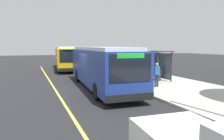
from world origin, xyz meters
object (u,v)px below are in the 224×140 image
(route_sign_post, at_px, (147,62))
(waiting_bench, at_px, (154,74))
(transit_bus_main, at_px, (101,66))
(transit_bus_second, at_px, (66,57))
(pedestrian_commuter, at_px, (157,73))

(route_sign_post, bearing_deg, waiting_bench, 139.17)
(transit_bus_main, xyz_separation_m, route_sign_post, (1.83, 2.71, 0.34))
(waiting_bench, relative_size, route_sign_post, 0.57)
(transit_bus_second, distance_m, route_sign_post, 15.60)
(waiting_bench, bearing_deg, pedestrian_commuter, -30.44)
(waiting_bench, height_order, route_sign_post, route_sign_post)
(transit_bus_second, bearing_deg, transit_bus_main, 0.87)
(waiting_bench, relative_size, pedestrian_commuter, 0.95)
(transit_bus_second, bearing_deg, pedestrian_commuter, 13.77)
(transit_bus_second, height_order, waiting_bench, transit_bus_second)
(transit_bus_main, distance_m, waiting_bench, 5.33)
(transit_bus_main, bearing_deg, route_sign_post, 55.94)
(transit_bus_second, relative_size, pedestrian_commuter, 6.71)
(transit_bus_main, relative_size, pedestrian_commuter, 6.46)
(route_sign_post, bearing_deg, transit_bus_main, -124.06)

